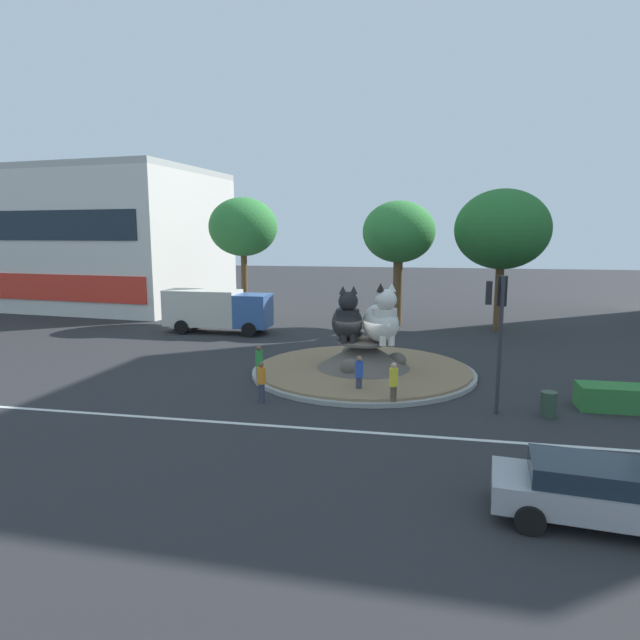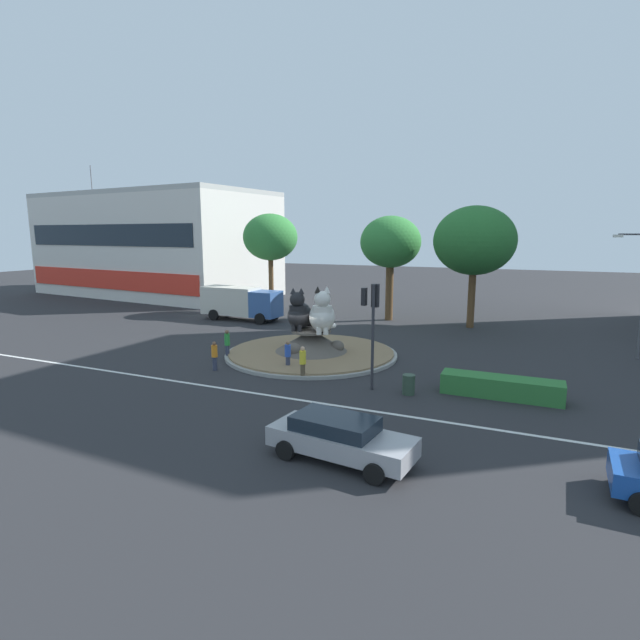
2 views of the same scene
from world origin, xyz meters
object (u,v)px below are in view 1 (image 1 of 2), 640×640
at_px(traffic_light_mast, 499,314).
at_px(third_tree_left, 502,230).
at_px(cat_statue_black, 347,320).
at_px(broadleaf_tree_behind_island, 243,227).
at_px(second_tree_near_tower, 399,233).
at_px(shophouse_block, 63,239).
at_px(pedestrian_green_shirt, 259,363).
at_px(litter_bin, 548,404).
at_px(pedestrian_yellow_shirt, 394,383).
at_px(hatchback_near_shophouse, 602,492).
at_px(delivery_box_truck, 217,309).
at_px(cat_statue_white, 382,320).
at_px(pedestrian_blue_shirt, 359,374).
at_px(pedestrian_orange_shirt, 261,381).

xyz_separation_m(traffic_light_mast, third_tree_left, (2.27, 17.48, 2.99)).
distance_m(cat_statue_black, broadleaf_tree_behind_island, 16.74).
bearing_deg(broadleaf_tree_behind_island, second_tree_near_tower, 2.32).
xyz_separation_m(shophouse_block, pedestrian_green_shirt, (25.39, -22.57, -4.95)).
height_order(broadleaf_tree_behind_island, litter_bin, broadleaf_tree_behind_island).
xyz_separation_m(third_tree_left, pedestrian_yellow_shirt, (-5.84, -17.40, -5.69)).
relative_size(hatchback_near_shophouse, litter_bin, 5.39).
relative_size(broadleaf_tree_behind_island, litter_bin, 9.85).
height_order(broadleaf_tree_behind_island, delivery_box_truck, broadleaf_tree_behind_island).
bearing_deg(third_tree_left, traffic_light_mast, -97.40).
bearing_deg(litter_bin, second_tree_near_tower, 108.67).
xyz_separation_m(cat_statue_white, second_tree_near_tower, (-0.00, 13.84, 3.86)).
height_order(pedestrian_green_shirt, litter_bin, pedestrian_green_shirt).
bearing_deg(pedestrian_blue_shirt, pedestrian_green_shirt, -175.50).
height_order(cat_statue_black, broadleaf_tree_behind_island, broadleaf_tree_behind_island).
relative_size(second_tree_near_tower, pedestrian_yellow_shirt, 5.17).
distance_m(cat_statue_white, pedestrian_orange_shirt, 6.48).
bearing_deg(traffic_light_mast, second_tree_near_tower, 16.54).
bearing_deg(pedestrian_orange_shirt, shophouse_block, 169.54).
relative_size(traffic_light_mast, pedestrian_yellow_shirt, 2.95).
distance_m(second_tree_near_tower, litter_bin, 20.16).
height_order(third_tree_left, pedestrian_blue_shirt, third_tree_left).
bearing_deg(cat_statue_white, shophouse_block, -148.54).
distance_m(second_tree_near_tower, pedestrian_orange_shirt, 19.79).
bearing_deg(cat_statue_black, hatchback_near_shophouse, 19.27).
distance_m(pedestrian_orange_shirt, litter_bin, 10.30).
xyz_separation_m(second_tree_near_tower, hatchback_near_shophouse, (5.73, -25.51, -5.62)).
bearing_deg(pedestrian_green_shirt, second_tree_near_tower, -114.19).
relative_size(broadleaf_tree_behind_island, pedestrian_green_shirt, 5.29).
bearing_deg(pedestrian_orange_shirt, hatchback_near_shophouse, -2.19).
bearing_deg(litter_bin, pedestrian_green_shirt, 169.42).
height_order(pedestrian_yellow_shirt, litter_bin, pedestrian_yellow_shirt).
relative_size(shophouse_block, delivery_box_truck, 4.18).
height_order(shophouse_block, broadleaf_tree_behind_island, shophouse_block).
bearing_deg(traffic_light_mast, cat_statue_black, 55.60).
bearing_deg(traffic_light_mast, pedestrian_green_shirt, 81.06).
height_order(cat_statue_black, hatchback_near_shophouse, cat_statue_black).
bearing_deg(second_tree_near_tower, litter_bin, -71.33).
relative_size(second_tree_near_tower, pedestrian_green_shirt, 5.10).
xyz_separation_m(broadleaf_tree_behind_island, pedestrian_green_shirt, (5.99, -15.74, -5.86)).
distance_m(cat_statue_black, pedestrian_blue_shirt, 3.82).
distance_m(pedestrian_green_shirt, litter_bin, 11.32).
xyz_separation_m(broadleaf_tree_behind_island, pedestrian_orange_shirt, (6.82, -18.10, -5.93)).
bearing_deg(third_tree_left, broadleaf_tree_behind_island, 179.27).
distance_m(traffic_light_mast, pedestrian_yellow_shirt, 4.47).
bearing_deg(litter_bin, traffic_light_mast, 176.65).
height_order(cat_statue_white, traffic_light_mast, traffic_light_mast).
height_order(third_tree_left, pedestrian_green_shirt, third_tree_left).
relative_size(shophouse_block, pedestrian_green_shirt, 17.15).
bearing_deg(pedestrian_green_shirt, broadleaf_tree_behind_island, -76.35).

